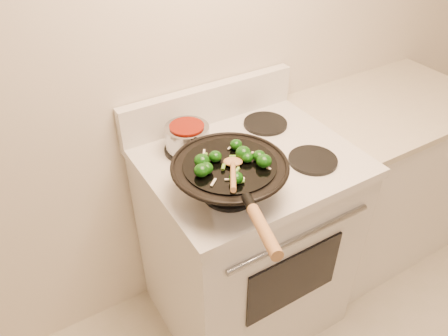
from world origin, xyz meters
TOP-DOWN VIEW (x-y plane):
  - stove at (-0.03, 1.17)m, footprint 0.78×0.67m
  - counter_unit at (0.79, 1.20)m, footprint 0.88×0.62m
  - wok at (-0.21, 1.02)m, footprint 0.38×0.62m
  - stirfry at (-0.21, 1.02)m, footprint 0.25×0.22m
  - wooden_spoon at (-0.24, 0.95)m, footprint 0.18×0.25m
  - saucepan at (-0.21, 1.32)m, footprint 0.17×0.27m

SIDE VIEW (x-z plane):
  - counter_unit at x=0.79m, z-range 0.00..0.91m
  - stove at x=-0.03m, z-range -0.07..1.01m
  - saucepan at x=-0.21m, z-range 0.93..1.03m
  - wok at x=-0.21m, z-range 0.91..1.09m
  - stirfry at x=-0.21m, z-range 1.04..1.09m
  - wooden_spoon at x=-0.24m, z-range 1.03..1.14m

